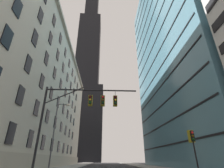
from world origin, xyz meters
The scene contains 6 objects.
station_building centered at (-18.09, 25.21, 14.93)m, with size 14.85×62.42×29.89m.
dark_skyscraper centered at (-13.83, 92.89, 62.43)m, with size 23.14×23.14×207.11m.
glass_office_midrise centered at (19.60, 23.64, 27.71)m, with size 17.31×36.89×55.41m.
traffic_signal_mast centered at (-3.19, 5.21, 6.05)m, with size 9.12×0.63×8.01m.
traffic_light_near_right centered at (6.45, 4.52, 3.15)m, with size 0.40×0.63×3.74m.
street_lamppost centered at (-7.77, 12.86, 5.22)m, with size 1.85×0.32×8.74m.
Camera 1 is at (-1.29, -10.06, 1.53)m, focal length 26.15 mm.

